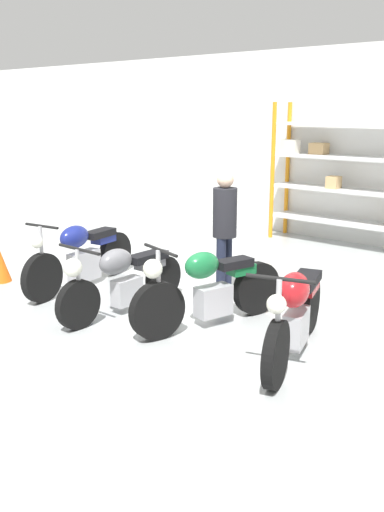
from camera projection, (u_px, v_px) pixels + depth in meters
name	position (u px, v px, depth m)	size (l,w,h in m)	color
ground_plane	(171.00, 318.00, 6.95)	(30.00, 30.00, 0.00)	#B2B7B7
back_wall	(364.00, 147.00, 10.38)	(30.00, 0.08, 3.60)	white
shelving_rack	(353.00, 174.00, 10.23)	(3.20, 0.63, 2.60)	orange
motorcycle_blue	(81.00, 256.00, 8.06)	(0.62, 2.17, 1.03)	black
motorcycle_grey	(122.00, 278.00, 7.01)	(0.70, 2.01, 0.95)	black
motorcycle_green	(208.00, 289.00, 6.58)	(0.82, 2.04, 1.02)	black
motorcycle_red	(296.00, 312.00, 5.77)	(0.88, 2.08, 1.04)	black
person_browsing	(225.00, 224.00, 7.54)	(0.37, 0.37, 1.69)	#1E2338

